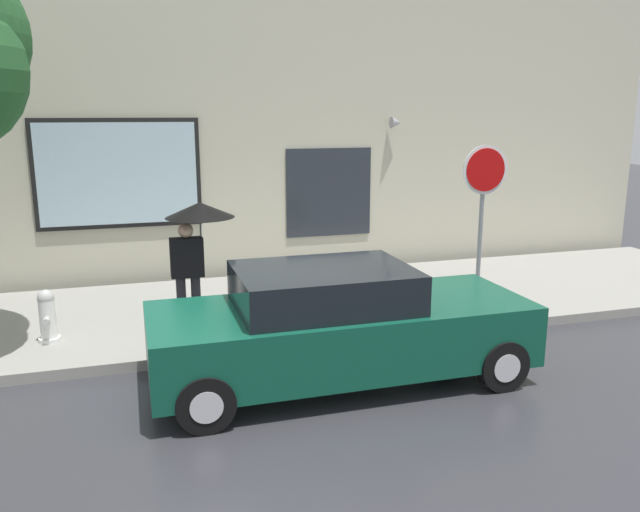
% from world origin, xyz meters
% --- Properties ---
extents(ground_plane, '(60.00, 60.00, 0.00)m').
position_xyz_m(ground_plane, '(0.00, 0.00, 0.00)').
color(ground_plane, '#333338').
extents(sidewalk, '(20.00, 4.00, 0.15)m').
position_xyz_m(sidewalk, '(0.00, 3.00, 0.07)').
color(sidewalk, gray).
rests_on(sidewalk, ground).
extents(building_facade, '(20.00, 0.67, 7.00)m').
position_xyz_m(building_facade, '(-0.01, 5.50, 3.48)').
color(building_facade, beige).
rests_on(building_facade, ground).
extents(parked_car, '(4.67, 1.84, 1.49)m').
position_xyz_m(parked_car, '(0.90, -0.04, 0.73)').
color(parked_car, '#0F4C38').
rests_on(parked_car, ground).
extents(fire_hydrant, '(0.30, 0.44, 0.76)m').
position_xyz_m(fire_hydrant, '(-2.67, 2.12, 0.52)').
color(fire_hydrant, white).
rests_on(fire_hydrant, sidewalk).
extents(pedestrian_with_umbrella, '(1.00, 1.00, 1.90)m').
position_xyz_m(pedestrian_with_umbrella, '(-0.57, 2.06, 1.66)').
color(pedestrian_with_umbrella, black).
rests_on(pedestrian_with_umbrella, sidewalk).
extents(stop_sign, '(0.76, 0.10, 2.68)m').
position_xyz_m(stop_sign, '(3.79, 1.54, 2.04)').
color(stop_sign, gray).
rests_on(stop_sign, sidewalk).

